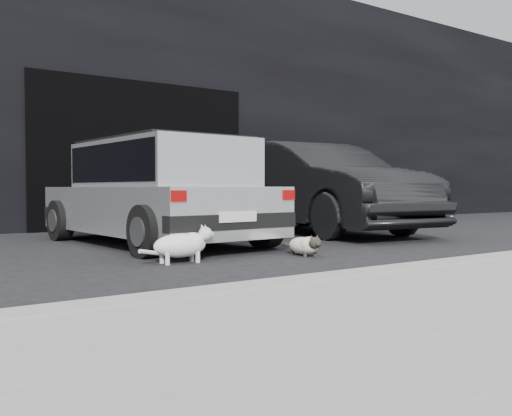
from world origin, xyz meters
TOP-DOWN VIEW (x-y plane):
  - ground at (0.00, 0.00)m, footprint 80.00×80.00m
  - building_facade at (1.00, 6.00)m, footprint 34.00×4.00m
  - garage_opening at (1.00, 3.99)m, footprint 4.00×0.10m
  - curb at (1.00, -2.60)m, footprint 18.00×0.25m
  - silver_hatchback at (-0.11, 1.10)m, footprint 1.93×3.65m
  - second_car at (2.84, 1.45)m, footprint 1.98×4.52m
  - cat_siamese at (0.63, -0.90)m, footprint 0.31×0.69m
  - cat_white at (-0.68, -0.66)m, footprint 0.78×0.29m

SIDE VIEW (x-z plane):
  - ground at x=0.00m, z-range 0.00..0.00m
  - curb at x=1.00m, z-range 0.00..0.12m
  - cat_siamese at x=0.63m, z-range -0.01..0.23m
  - cat_white at x=-0.68m, z-range -0.01..0.36m
  - silver_hatchback at x=-0.11m, z-range 0.06..1.37m
  - second_car at x=2.84m, z-range 0.00..1.45m
  - garage_opening at x=1.00m, z-range 0.00..2.60m
  - building_facade at x=1.00m, z-range 0.00..5.00m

